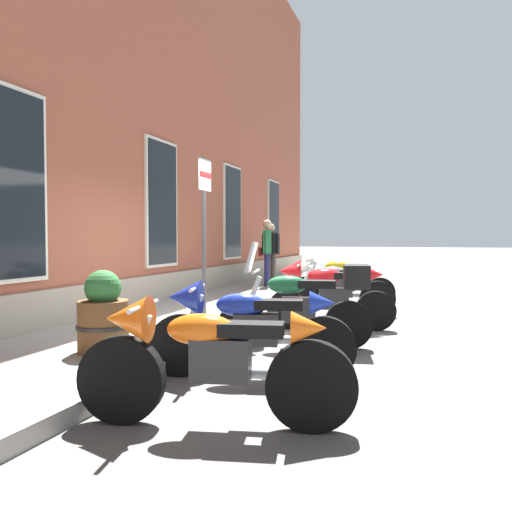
% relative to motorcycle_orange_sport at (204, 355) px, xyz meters
% --- Properties ---
extents(ground_plane, '(140.00, 140.00, 0.00)m').
position_rel_motorcycle_orange_sport_xyz_m(ground_plane, '(3.62, 0.95, -0.54)').
color(ground_plane, '#565451').
extents(sidewalk, '(32.94, 2.53, 0.16)m').
position_rel_motorcycle_orange_sport_xyz_m(sidewalk, '(3.62, 2.22, -0.46)').
color(sidewalk, gray).
rests_on(sidewalk, ground_plane).
extents(lane_stripe, '(32.94, 0.12, 0.01)m').
position_rel_motorcycle_orange_sport_xyz_m(lane_stripe, '(3.62, -2.25, -0.54)').
color(lane_stripe, silver).
rests_on(lane_stripe, ground_plane).
extents(motorcycle_orange_sport, '(0.71, 2.10, 0.99)m').
position_rel_motorcycle_orange_sport_xyz_m(motorcycle_orange_sport, '(0.00, 0.00, 0.00)').
color(motorcycle_orange_sport, black).
rests_on(motorcycle_orange_sport, ground_plane).
extents(motorcycle_blue_sport, '(0.74, 2.08, 0.99)m').
position_rel_motorcycle_orange_sport_xyz_m(motorcycle_blue_sport, '(1.36, 0.19, 0.00)').
color(motorcycle_blue_sport, black).
rests_on(motorcycle_blue_sport, ground_plane).
extents(motorcycle_green_touring, '(0.78, 1.97, 1.36)m').
position_rel_motorcycle_orange_sport_xyz_m(motorcycle_green_touring, '(2.94, -0.06, 0.02)').
color(motorcycle_green_touring, black).
rests_on(motorcycle_green_touring, ground_plane).
extents(motorcycle_red_sport, '(0.70, 1.95, 1.08)m').
position_rel_motorcycle_orange_sport_xyz_m(motorcycle_red_sport, '(4.29, -0.09, 0.04)').
color(motorcycle_red_sport, black).
rests_on(motorcycle_red_sport, ground_plane).
extents(motorcycle_grey_naked, '(0.68, 2.05, 0.97)m').
position_rel_motorcycle_orange_sport_xyz_m(motorcycle_grey_naked, '(5.78, 0.00, -0.06)').
color(motorcycle_grey_naked, black).
rests_on(motorcycle_grey_naked, ground_plane).
extents(motorcycle_yellow_naked, '(0.62, 2.15, 1.01)m').
position_rel_motorcycle_orange_sport_xyz_m(motorcycle_yellow_naked, '(7.10, 0.14, -0.05)').
color(motorcycle_yellow_naked, black).
rests_on(motorcycle_yellow_naked, ground_plane).
extents(pedestrian_striped_shirt, '(0.57, 0.30, 1.73)m').
position_rel_motorcycle_orange_sport_xyz_m(pedestrian_striped_shirt, '(9.13, 2.39, 0.59)').
color(pedestrian_striped_shirt, '#1E1E4C').
rests_on(pedestrian_striped_shirt, sidewalk).
extents(pedestrian_dark_jacket, '(0.32, 0.65, 1.65)m').
position_rel_motorcycle_orange_sport_xyz_m(pedestrian_dark_jacket, '(9.89, 2.53, 0.54)').
color(pedestrian_dark_jacket, '#38332D').
rests_on(pedestrian_dark_jacket, sidewalk).
extents(parking_sign, '(0.36, 0.07, 2.40)m').
position_rel_motorcycle_orange_sport_xyz_m(parking_sign, '(3.13, 1.43, 1.17)').
color(parking_sign, '#4C4C51').
rests_on(parking_sign, sidewalk).
extents(barrel_planter, '(0.59, 0.59, 0.91)m').
position_rel_motorcycle_orange_sport_xyz_m(barrel_planter, '(1.30, 1.82, 0.01)').
color(barrel_planter, brown).
rests_on(barrel_planter, sidewalk).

